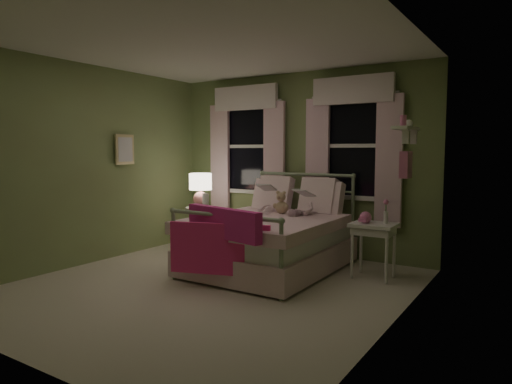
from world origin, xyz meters
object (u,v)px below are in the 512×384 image
Objects in this scene: bed at (271,239)px; table_lamp at (201,187)px; child_right at (306,195)px; child_left at (269,189)px; nightstand_left at (201,223)px; nightstand_right at (374,232)px; teddy_bear at (281,204)px.

bed is 1.57m from table_lamp.
bed is at bearing 67.66° from child_right.
child_left reaches higher than child_right.
nightstand_left is 1.02× the size of nightstand_right.
teddy_bear is at bearing -3.70° from nightstand_left.
teddy_bear is (-0.28, -0.16, -0.12)m from child_right.
child_right reaches higher than teddy_bear.
table_lamp is at bearing 165.98° from bed.
nightstand_left is at bearing 165.98° from bed.
child_left is 2.65× the size of teddy_bear.
nightstand_left is 0.54m from table_lamp.
nightstand_right is (1.22, 0.01, -0.24)m from teddy_bear.
child_left is at bearing 3.34° from nightstand_left.
teddy_bear is 1.47m from nightstand_left.
bed is at bearing -14.02° from table_lamp.
nightstand_right is at bearing -177.95° from child_right.
child_right is at bearing 56.40° from bed.
table_lamp is (-1.14, -0.07, -0.01)m from child_left.
table_lamp reaches higher than nightstand_left.
nightstand_right is (2.64, -0.09, -0.40)m from table_lamp.
child_left reaches higher than bed.
child_right reaches higher than nightstand_right.
child_left reaches higher than table_lamp.
table_lamp is at bearing 0.00° from nightstand_left.
nightstand_left is 1.32× the size of table_lamp.
teddy_bear is at bearing 90.00° from bed.
nightstand_right is at bearing -1.86° from nightstand_left.
child_left is 1.24× the size of nightstand_right.
nightstand_left and nightstand_right have the same top height.
child_left is at bearing 11.26° from child_right.
child_right is 1.39× the size of table_lamp.
child_right is at bearing 170.80° from nightstand_right.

